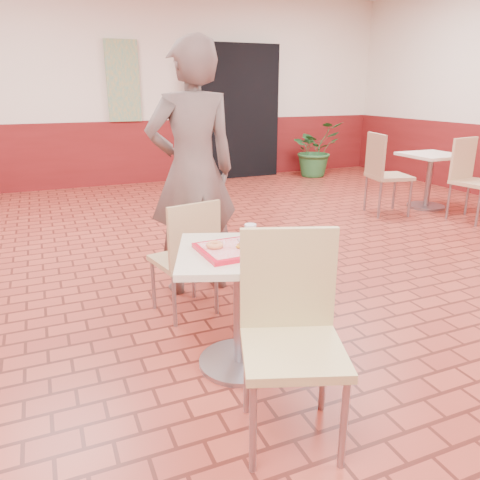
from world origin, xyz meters
name	(u,v)px	position (x,y,z in m)	size (l,w,h in m)	color
room_shell	(342,89)	(0.00, 0.00, 1.50)	(8.01, 10.01, 3.01)	maroon
wainscot_band	(333,233)	(0.00, 0.00, 0.50)	(8.00, 10.00, 1.00)	maroon
corridor_doorway	(233,113)	(1.20, 4.88, 1.10)	(1.60, 0.22, 2.20)	black
promo_poster	(123,81)	(-0.60, 4.94, 1.60)	(0.50, 0.03, 1.20)	gray
main_table	(240,290)	(-0.98, -0.59, 0.46)	(0.65, 0.65, 0.69)	beige
chair_main_front	(291,326)	(-0.98, -1.15, 0.52)	(0.55, 0.55, 0.93)	#CBB879
chair_main_back	(188,253)	(-1.07, 0.11, 0.46)	(0.45, 0.45, 0.82)	tan
customer	(193,171)	(-0.89, 0.53, 0.93)	(0.68, 0.44, 1.85)	#63524C
serving_tray	(240,248)	(-0.98, -0.59, 0.70)	(0.42, 0.33, 0.03)	red
ring_donut	(215,245)	(-1.11, -0.56, 0.73)	(0.09, 0.09, 0.03)	#E68C54
long_john_donut	(249,244)	(-0.95, -0.62, 0.73)	(0.15, 0.08, 0.04)	#B67A35
paper_cup	(250,231)	(-0.88, -0.49, 0.76)	(0.07, 0.07, 0.08)	silver
second_table	(430,172)	(2.72, 1.85, 0.47)	(0.67, 0.67, 0.70)	beige
chair_second_left	(383,170)	(1.93, 1.81, 0.55)	(0.55, 0.55, 0.99)	tan
chair_second_front	(470,175)	(2.73, 1.23, 0.53)	(0.51, 0.51, 0.95)	tan
potted_plant	(315,149)	(2.56, 4.40, 0.48)	(0.86, 0.74, 0.95)	#27632F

